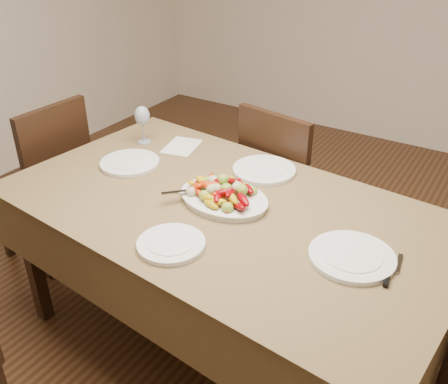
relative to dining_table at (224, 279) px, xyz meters
name	(u,v)px	position (x,y,z in m)	size (l,w,h in m)	color
floor	(224,384)	(0.13, -0.21, -0.38)	(6.00, 6.00, 0.00)	#3E2413
dining_table	(224,279)	(0.00, 0.00, 0.00)	(1.84, 1.04, 0.76)	brown
chair_far	(292,186)	(-0.04, 0.76, 0.10)	(0.42, 0.42, 0.95)	black
chair_left	(41,181)	(-1.25, 0.07, 0.10)	(0.42, 0.42, 0.95)	black
serving_platter	(224,200)	(-0.01, 0.02, 0.39)	(0.37, 0.28, 0.02)	white
roasted_vegetables	(224,187)	(-0.01, 0.02, 0.45)	(0.31, 0.21, 0.09)	#750206
serving_spoon	(205,190)	(-0.08, -0.01, 0.43)	(0.28, 0.06, 0.03)	#9EA0A8
plate_left	(130,163)	(-0.57, 0.07, 0.39)	(0.27, 0.27, 0.02)	white
plate_right	(352,257)	(0.56, -0.06, 0.39)	(0.30, 0.30, 0.02)	white
plate_far	(264,170)	(0.00, 0.34, 0.39)	(0.29, 0.29, 0.02)	white
plate_near	(171,244)	(-0.01, -0.34, 0.39)	(0.24, 0.24, 0.02)	white
wine_glass	(143,124)	(-0.68, 0.30, 0.48)	(0.08, 0.08, 0.20)	#8C99A5
menu_card	(182,146)	(-0.48, 0.37, 0.38)	(0.15, 0.21, 0.00)	silver
table_knife	(392,272)	(0.70, -0.06, 0.38)	(0.02, 0.20, 0.01)	#9EA0A8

